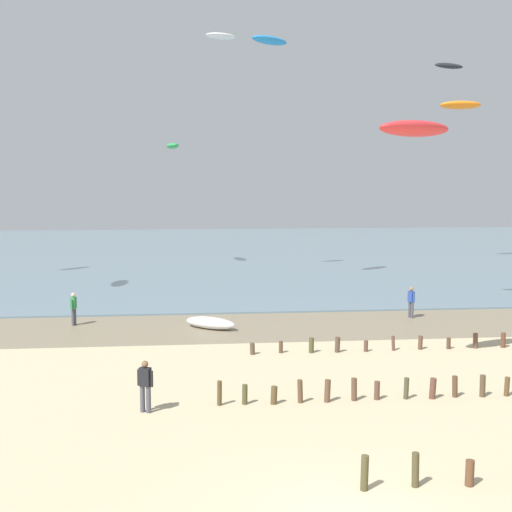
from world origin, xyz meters
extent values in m
cube|color=#84755B|center=(0.00, 20.82, 0.00)|extent=(120.00, 7.22, 0.01)
cube|color=slate|center=(0.00, 59.43, 0.05)|extent=(160.00, 70.00, 0.10)
cylinder|color=#4C4428|center=(0.73, 1.53, 0.44)|extent=(0.20, 0.19, 0.88)
cylinder|color=#4A4329|center=(2.02, 1.59, 0.43)|extent=(0.19, 0.18, 0.87)
cylinder|color=brown|center=(3.37, 1.52, 0.32)|extent=(0.24, 0.24, 0.66)
cylinder|color=brown|center=(-2.42, 8.34, 0.42)|extent=(0.16, 0.19, 0.84)
cylinder|color=brown|center=(-1.57, 8.38, 0.34)|extent=(0.19, 0.19, 0.68)
cylinder|color=brown|center=(-0.59, 8.30, 0.30)|extent=(0.24, 0.23, 0.62)
cylinder|color=brown|center=(0.30, 8.33, 0.40)|extent=(0.21, 0.20, 0.80)
cylinder|color=brown|center=(1.24, 8.34, 0.38)|extent=(0.23, 0.22, 0.78)
cylinder|color=brown|center=(2.18, 8.40, 0.39)|extent=(0.20, 0.22, 0.78)
cylinder|color=brown|center=(2.98, 8.42, 0.32)|extent=(0.20, 0.20, 0.64)
cylinder|color=#4B452E|center=(4.00, 8.38, 0.37)|extent=(0.18, 0.18, 0.75)
cylinder|color=brown|center=(4.92, 8.30, 0.36)|extent=(0.24, 0.24, 0.74)
cylinder|color=brown|center=(5.75, 8.42, 0.37)|extent=(0.20, 0.21, 0.75)
cylinder|color=brown|center=(6.73, 8.36, 0.38)|extent=(0.21, 0.23, 0.77)
cylinder|color=brown|center=(7.60, 8.34, 0.33)|extent=(0.20, 0.18, 0.67)
cylinder|color=brown|center=(-0.65, 15.11, 0.25)|extent=(0.22, 0.21, 0.51)
cylinder|color=brown|center=(0.62, 15.27, 0.26)|extent=(0.17, 0.19, 0.52)
cylinder|color=#4B482A|center=(1.95, 15.16, 0.33)|extent=(0.23, 0.24, 0.67)
cylinder|color=brown|center=(3.10, 15.12, 0.34)|extent=(0.23, 0.24, 0.69)
cylinder|color=brown|center=(4.37, 15.11, 0.25)|extent=(0.19, 0.19, 0.50)
cylinder|color=brown|center=(5.63, 15.19, 0.32)|extent=(0.17, 0.17, 0.66)
cylinder|color=brown|center=(6.90, 15.27, 0.30)|extent=(0.22, 0.22, 0.62)
cylinder|color=#513928|center=(8.18, 15.21, 0.25)|extent=(0.19, 0.19, 0.51)
cylinder|color=brown|center=(9.43, 15.22, 0.34)|extent=(0.22, 0.23, 0.68)
cylinder|color=brown|center=(10.72, 15.20, 0.34)|extent=(0.22, 0.24, 0.69)
cylinder|color=#4C4C56|center=(-4.93, 7.94, 0.44)|extent=(0.16, 0.16, 0.88)
cylinder|color=#4C4C56|center=(-4.74, 7.84, 0.44)|extent=(0.16, 0.16, 0.88)
cube|color=black|center=(-4.84, 7.89, 1.18)|extent=(0.42, 0.36, 0.60)
sphere|color=brown|center=(-4.84, 7.89, 1.60)|extent=(0.22, 0.22, 0.22)
cylinder|color=black|center=(-5.05, 7.99, 1.13)|extent=(0.09, 0.09, 0.52)
cylinder|color=black|center=(-4.62, 7.78, 1.13)|extent=(0.09, 0.09, 0.52)
cylinder|color=#4C4C56|center=(8.85, 22.25, 0.44)|extent=(0.16, 0.16, 0.88)
cylinder|color=#4C4C56|center=(8.78, 22.46, 0.44)|extent=(0.16, 0.16, 0.88)
cube|color=#2D4CA5|center=(8.82, 22.35, 1.18)|extent=(0.32, 0.41, 0.60)
sphere|color=#9E7051|center=(8.82, 22.35, 1.60)|extent=(0.22, 0.22, 0.22)
cylinder|color=#2D4CA5|center=(8.89, 22.13, 1.13)|extent=(0.09, 0.09, 0.52)
cylinder|color=#2D4CA5|center=(8.74, 22.58, 1.13)|extent=(0.09, 0.09, 0.52)
cylinder|color=#4C4C56|center=(-9.30, 22.12, 0.44)|extent=(0.16, 0.16, 0.88)
cylinder|color=#4C4C56|center=(-9.25, 22.33, 0.44)|extent=(0.16, 0.16, 0.88)
cube|color=#338C4C|center=(-9.28, 22.22, 1.18)|extent=(0.30, 0.40, 0.60)
sphere|color=beige|center=(-9.28, 22.22, 1.60)|extent=(0.22, 0.22, 0.22)
cylinder|color=#338C4C|center=(-9.33, 21.99, 1.13)|extent=(0.09, 0.09, 0.52)
cylinder|color=#338C4C|center=(-9.22, 22.46, 1.13)|extent=(0.09, 0.09, 0.52)
ellipsoid|color=white|center=(-2.24, 20.67, 0.29)|extent=(2.97, 2.59, 0.58)
ellipsoid|color=white|center=(-0.59, 39.85, 18.39)|extent=(2.62, 1.72, 0.59)
ellipsoid|color=orange|center=(12.25, 24.75, 11.79)|extent=(2.43, 1.15, 0.63)
ellipsoid|color=red|center=(5.04, 11.24, 9.40)|extent=(3.53, 2.48, 0.78)
ellipsoid|color=#2384D1|center=(2.51, 34.76, 17.15)|extent=(3.22, 2.83, 0.61)
ellipsoid|color=black|center=(19.39, 45.19, 17.39)|extent=(3.10, 1.87, 0.72)
ellipsoid|color=green|center=(-4.40, 46.39, 10.49)|extent=(1.40, 3.19, 0.51)
camera|label=1|loc=(-3.55, -14.31, 7.43)|focal=49.01mm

